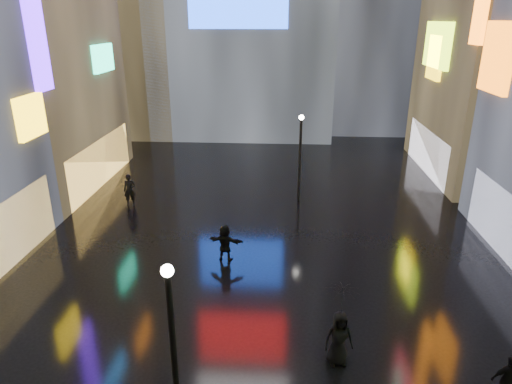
{
  "coord_description": "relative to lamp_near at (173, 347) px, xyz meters",
  "views": [
    {
      "loc": [
        0.87,
        -1.9,
        10.33
      ],
      "look_at": [
        0.0,
        12.0,
        5.0
      ],
      "focal_mm": 32.0,
      "sensor_mm": 36.0,
      "label": 1
    }
  ],
  "objects": [
    {
      "name": "umbrella_2",
      "position": [
        4.4,
        3.12,
        -0.59
      ],
      "size": [
        1.17,
        1.18,
        0.97
      ],
      "primitive_type": "imported",
      "rotation": [
        0.0,
        0.0,
        3.25
      ],
      "color": "black",
      "rests_on": "pedestrian_4"
    },
    {
      "name": "pedestrian_5",
      "position": [
        0.0,
        9.47,
        -2.09
      ],
      "size": [
        1.65,
        0.78,
        1.71
      ],
      "primitive_type": "imported",
      "rotation": [
        0.0,
        0.0,
        2.96
      ],
      "color": "black",
      "rests_on": "ground"
    },
    {
      "name": "pedestrian_3",
      "position": [
        9.02,
        1.79,
        -2.15
      ],
      "size": [
        0.95,
        0.45,
        1.58
      ],
      "primitive_type": "imported",
      "rotation": [
        0.0,
        0.0,
        3.07
      ],
      "color": "black",
      "rests_on": "ground"
    },
    {
      "name": "pedestrian_4",
      "position": [
        4.4,
        3.12,
        -2.01
      ],
      "size": [
        1.0,
        0.75,
        1.87
      ],
      "primitive_type": "imported",
      "rotation": [
        0.0,
        0.0,
        0.18
      ],
      "color": "black",
      "rests_on": "ground"
    },
    {
      "name": "building_left_far",
      "position": [
        -14.32,
        19.17,
        8.04
      ],
      "size": [
        10.28,
        12.0,
        22.0
      ],
      "color": "black",
      "rests_on": "ground"
    },
    {
      "name": "ground",
      "position": [
        1.66,
        13.17,
        -2.94
      ],
      "size": [
        140.0,
        140.0,
        0.0
      ],
      "primitive_type": "plane",
      "color": "black",
      "rests_on": "ground"
    },
    {
      "name": "lamp_near",
      "position": [
        0.0,
        0.0,
        0.0
      ],
      "size": [
        0.3,
        0.3,
        5.2
      ],
      "color": "black",
      "rests_on": "ground"
    },
    {
      "name": "lamp_far",
      "position": [
        3.5,
        17.02,
        0.0
      ],
      "size": [
        0.3,
        0.3,
        5.2
      ],
      "color": "black",
      "rests_on": "ground"
    },
    {
      "name": "pedestrian_6",
      "position": [
        -6.37,
        15.58,
        -2.0
      ],
      "size": [
        0.77,
        0.6,
        1.89
      ],
      "primitive_type": "imported",
      "rotation": [
        0.0,
        0.0,
        0.23
      ],
      "color": "black",
      "rests_on": "ground"
    }
  ]
}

